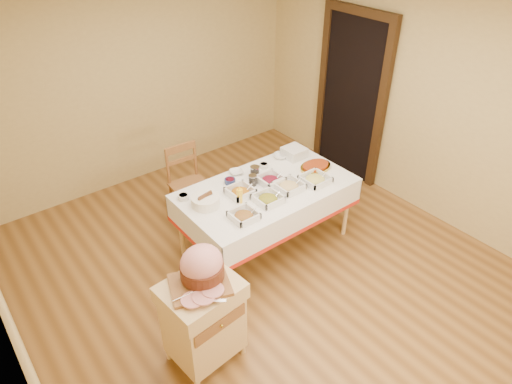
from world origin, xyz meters
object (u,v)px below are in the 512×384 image
Objects in this scene: ham_on_board at (202,268)px; mustard_bottle at (240,195)px; dining_chair at (189,183)px; bread_basket at (205,201)px; butcher_cart at (203,318)px; plate_stack at (294,152)px; brass_platter at (315,166)px; preserve_jar_right at (255,172)px; dining_table at (266,200)px; preserve_jar_left at (253,181)px.

mustard_bottle is (0.91, 0.75, -0.12)m from ham_on_board.
dining_chair reaches higher than bread_basket.
ham_on_board is (0.05, 0.04, 0.49)m from butcher_cart.
mustard_bottle is at bearing -161.30° from plate_stack.
plate_stack is (1.04, -0.66, 0.34)m from dining_chair.
brass_platter is (1.05, 0.01, -0.06)m from mustard_bottle.
preserve_jar_right is 0.49m from mustard_bottle.
bread_basket is (-0.30, 0.16, -0.03)m from mustard_bottle.
plate_stack is (0.65, 0.30, 0.22)m from dining_table.
ham_on_board is 4.14× the size of preserve_jar_left.
ham_on_board reaches higher than dining_chair.
dining_chair is at bearing 136.69° from brass_platter.
ham_on_board is at bearing -142.37° from preserve_jar_left.
preserve_jar_left is at bearing 125.30° from dining_table.
brass_platter is at bearing 21.84° from butcher_cart.
ham_on_board is 1.11m from bread_basket.
butcher_cart is 0.90× the size of dining_chair.
butcher_cart is 2.18m from brass_platter.
mustard_bottle is 0.67× the size of bread_basket.
dining_chair is at bearing 112.23° from dining_table.
dining_table is 7.79× the size of plate_stack.
mustard_bottle is 0.34m from bread_basket.
butcher_cart is 1.62m from preserve_jar_left.
butcher_cart is 2.32m from plate_stack.
dining_table is 1.56m from ham_on_board.
ham_on_board is at bearing -140.25° from mustard_bottle.
preserve_jar_left reaches higher than butcher_cart.
brass_platter is (0.67, -0.04, 0.18)m from dining_table.
bread_basket is at bearing -171.92° from plate_stack.
mustard_bottle is at bearing -145.61° from preserve_jar_right.
butcher_cart reaches higher than brass_platter.
ham_on_board is (-0.90, -1.76, 0.49)m from dining_chair.
preserve_jar_left reaches higher than brass_platter.
butcher_cart is at bearing -124.69° from bread_basket.
plate_stack is (1.03, 0.35, -0.03)m from mustard_bottle.
dining_table is 9.83× the size of mustard_bottle.
preserve_jar_left is 0.62× the size of mustard_bottle.
ham_on_board is at bearing -123.74° from bread_basket.
preserve_jar_left is at bearing -166.45° from plate_stack.
mustard_bottle is (-0.38, -0.05, 0.24)m from dining_table.
butcher_cart is at bearing -140.33° from mustard_bottle.
mustard_bottle is 1.05m from brass_platter.
dining_chair is 2.44× the size of brass_platter.
plate_stack is at bearing 6.71° from preserve_jar_right.
mustard_bottle is 0.79× the size of plate_stack.
preserve_jar_left is at bearing -69.97° from dining_chair.
preserve_jar_left is at bearing 30.24° from mustard_bottle.
brass_platter is (2.00, 0.80, 0.31)m from butcher_cart.
plate_stack is (0.63, 0.07, -0.00)m from preserve_jar_right.
dining_chair is at bearing 147.81° from plate_stack.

